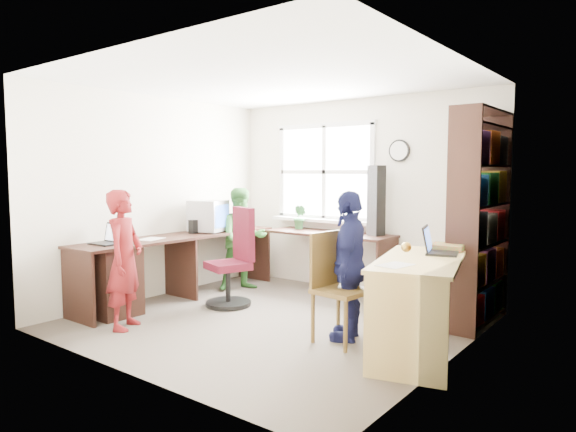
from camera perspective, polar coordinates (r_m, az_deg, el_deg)
The scene contains 19 objects.
room at distance 5.14m, azimuth -0.94°, elevation 1.74°, with size 3.64×3.44×2.44m.
l_desk at distance 5.89m, azimuth -13.44°, elevation -5.46°, with size 2.38×2.95×0.75m.
right_desk at distance 4.40m, azimuth 14.43°, elevation -7.38°, with size 0.97×1.50×0.80m.
bookshelf at distance 5.36m, azimuth 20.52°, elevation -0.76°, with size 0.30×1.02×2.10m.
swivel_chair at distance 5.83m, azimuth -6.00°, elevation -5.27°, with size 0.65×0.65×1.10m.
wooden_chair at distance 4.60m, azimuth 5.28°, elevation -7.36°, with size 0.46×0.46×0.97m.
crt_monitor at distance 6.48m, azimuth -8.86°, elevation 0.00°, with size 0.48×0.44×0.40m.
laptop_left at distance 5.70m, azimuth -19.22°, elevation -2.43°, with size 0.32×0.27×0.22m.
laptop_right at distance 4.65m, azimuth 16.17°, elevation -3.33°, with size 0.37×0.41×0.24m.
speaker_a at distance 6.37m, azimuth -10.49°, elevation -1.18°, with size 0.09×0.09×0.17m.
speaker_b at distance 6.69m, azimuth -6.87°, elevation -0.73°, with size 0.10×0.10×0.19m.
cd_tower at distance 6.13m, azimuth 9.78°, elevation 1.70°, with size 0.20×0.19×0.83m.
game_box at distance 4.88m, azimuth 17.35°, elevation -3.32°, with size 0.32×0.32×0.06m.
paper_a at distance 5.96m, azimuth -15.02°, elevation -2.48°, with size 0.29×0.35×0.00m.
paper_b at distance 4.00m, azimuth 11.83°, elevation -5.36°, with size 0.23×0.30×0.00m.
potted_plant at distance 6.70m, azimuth 1.33°, elevation -0.12°, with size 0.18×0.14×0.32m, color #2D723A.
person_red at distance 5.17m, azimuth -17.70°, elevation -4.61°, with size 0.49×0.32×1.34m, color maroon.
person_green at distance 6.55m, azimuth -5.05°, elevation -2.56°, with size 0.63×0.49×1.30m, color #31712D.
person_navy at distance 4.64m, azimuth 6.86°, elevation -5.46°, with size 0.78×0.33×1.34m, color #151944.
Camera 1 is at (3.20, -3.92, 1.51)m, focal length 32.00 mm.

